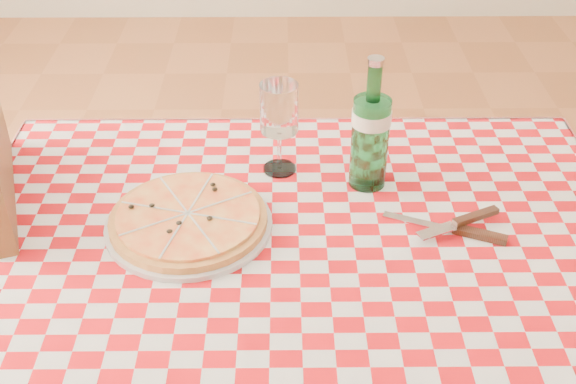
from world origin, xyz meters
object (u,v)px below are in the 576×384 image
(pizza_plate, at_px, (188,218))
(water_bottle, at_px, (371,124))
(dining_table, at_px, (298,274))
(wine_glass, at_px, (279,129))

(pizza_plate, xyz_separation_m, water_bottle, (0.36, 0.15, 0.12))
(pizza_plate, bearing_deg, water_bottle, 22.37)
(dining_table, bearing_deg, wine_glass, 99.13)
(dining_table, relative_size, water_bottle, 4.20)
(dining_table, xyz_separation_m, wine_glass, (-0.04, 0.23, 0.20))
(water_bottle, distance_m, wine_glass, 0.20)
(dining_table, bearing_deg, water_bottle, 50.30)
(dining_table, height_order, wine_glass, wine_glass)
(water_bottle, bearing_deg, wine_glass, 164.08)
(pizza_plate, bearing_deg, wine_glass, 48.79)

